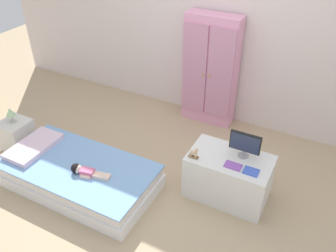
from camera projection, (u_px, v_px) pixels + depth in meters
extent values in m
cube|color=tan|center=(157.00, 188.00, 3.55)|extent=(10.00, 10.00, 0.02)
cube|color=silver|center=(224.00, 11.00, 3.93)|extent=(6.40, 0.05, 2.70)
cube|color=white|center=(80.00, 179.00, 3.55)|extent=(1.53, 0.80, 0.13)
cube|color=silver|center=(78.00, 170.00, 3.48)|extent=(1.49, 0.76, 0.11)
cube|color=#7AA8DB|center=(77.00, 165.00, 3.44)|extent=(1.52, 0.79, 0.02)
cube|color=silver|center=(34.00, 146.00, 3.64)|extent=(0.32, 0.57, 0.05)
cube|color=#D6668E|center=(87.00, 172.00, 3.31)|extent=(0.14, 0.10, 0.06)
cube|color=beige|center=(103.00, 175.00, 3.29)|extent=(0.16, 0.07, 0.04)
cube|color=beige|center=(101.00, 177.00, 3.27)|extent=(0.16, 0.07, 0.04)
cube|color=beige|center=(90.00, 170.00, 3.36)|extent=(0.10, 0.04, 0.03)
cube|color=beige|center=(85.00, 177.00, 3.27)|extent=(0.10, 0.04, 0.03)
sphere|color=beige|center=(77.00, 169.00, 3.32)|extent=(0.09, 0.09, 0.09)
sphere|color=black|center=(76.00, 168.00, 3.32)|extent=(0.10, 0.10, 0.10)
cube|color=silver|center=(17.00, 135.00, 4.00)|extent=(0.31, 0.31, 0.35)
cylinder|color=#B7B2AD|center=(13.00, 122.00, 3.90)|extent=(0.08, 0.08, 0.01)
cylinder|color=#B7B2AD|center=(12.00, 118.00, 3.87)|extent=(0.02, 0.02, 0.08)
cone|color=#A8D699|center=(10.00, 112.00, 3.82)|extent=(0.10, 0.10, 0.09)
cube|color=#E599BC|center=(211.00, 71.00, 4.21)|extent=(0.64, 0.23, 1.36)
cube|color=#C986A6|center=(194.00, 69.00, 4.16)|extent=(0.30, 0.02, 1.11)
cube|color=#C986A6|center=(220.00, 75.00, 4.04)|extent=(0.30, 0.02, 1.11)
sphere|color=gold|center=(203.00, 75.00, 4.12)|extent=(0.02, 0.02, 0.02)
sphere|color=gold|center=(209.00, 76.00, 4.09)|extent=(0.02, 0.02, 0.02)
cube|color=silver|center=(228.00, 177.00, 3.34)|extent=(0.76, 0.46, 0.46)
cylinder|color=#99999E|center=(243.00, 155.00, 3.23)|extent=(0.10, 0.10, 0.01)
cylinder|color=#99999E|center=(244.00, 153.00, 3.21)|extent=(0.02, 0.02, 0.05)
cube|color=black|center=(245.00, 142.00, 3.14)|extent=(0.28, 0.02, 0.19)
cube|color=#28334C|center=(245.00, 143.00, 3.13)|extent=(0.26, 0.01, 0.17)
cube|color=#8E6642|center=(194.00, 156.00, 3.22)|extent=(0.09, 0.01, 0.01)
cube|color=#8E6642|center=(193.00, 158.00, 3.20)|extent=(0.09, 0.01, 0.01)
cube|color=#D1B289|center=(194.00, 153.00, 3.18)|extent=(0.06, 0.03, 0.04)
cylinder|color=#D1B289|center=(196.00, 155.00, 3.20)|extent=(0.01, 0.01, 0.02)
cylinder|color=#D1B289|center=(195.00, 157.00, 3.19)|extent=(0.01, 0.01, 0.02)
cylinder|color=#D1B289|center=(192.00, 154.00, 3.22)|extent=(0.01, 0.01, 0.02)
cylinder|color=#D1B289|center=(191.00, 155.00, 3.20)|extent=(0.01, 0.01, 0.02)
cylinder|color=#D1B289|center=(196.00, 151.00, 3.16)|extent=(0.02, 0.02, 0.02)
sphere|color=#D1B289|center=(196.00, 150.00, 3.15)|extent=(0.03, 0.03, 0.03)
cube|color=#8E51B2|center=(233.00, 166.00, 3.11)|extent=(0.15, 0.10, 0.01)
cube|color=blue|center=(251.00, 171.00, 3.05)|extent=(0.13, 0.10, 0.01)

